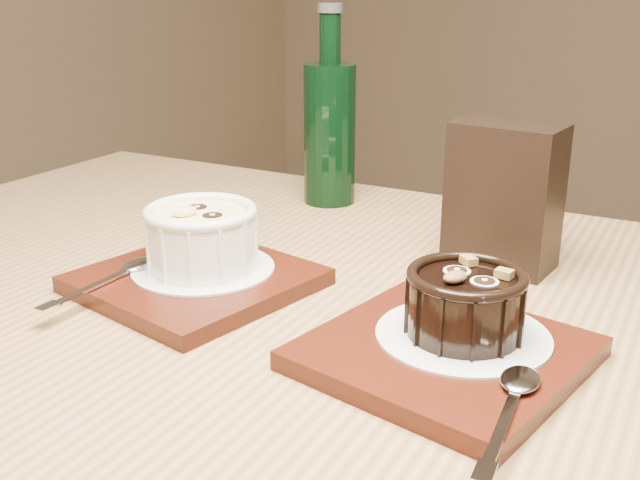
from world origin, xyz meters
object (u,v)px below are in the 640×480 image
(condiment_stand, at_px, (504,196))
(tray_right, at_px, (444,353))
(ramekin_dark, at_px, (465,300))
(tray_left, at_px, (196,280))
(green_bottle, at_px, (330,128))
(ramekin_white, at_px, (201,234))
(table, at_px, (336,416))

(condiment_stand, bearing_deg, tray_right, -80.49)
(ramekin_dark, xyz_separation_m, condiment_stand, (-0.04, 0.19, 0.03))
(tray_left, distance_m, tray_right, 0.25)
(ramekin_dark, distance_m, green_bottle, 0.42)
(condiment_stand, bearing_deg, ramekin_white, -137.50)
(tray_left, bearing_deg, ramekin_dark, 2.62)
(tray_left, distance_m, ramekin_dark, 0.26)
(tray_left, height_order, condiment_stand, condiment_stand)
(tray_left, xyz_separation_m, ramekin_dark, (0.25, 0.01, 0.04))
(tray_right, bearing_deg, green_bottle, 133.34)
(table, bearing_deg, ramekin_dark, 1.21)
(table, relative_size, ramekin_dark, 14.21)
(tray_right, bearing_deg, tray_left, 178.16)
(condiment_stand, relative_size, green_bottle, 0.59)
(ramekin_white, relative_size, tray_right, 0.57)
(tray_right, bearing_deg, condiment_stand, 99.51)
(tray_left, relative_size, tray_right, 1.00)
(ramekin_dark, bearing_deg, tray_right, -87.48)
(ramekin_white, bearing_deg, green_bottle, 121.54)
(ramekin_dark, height_order, condiment_stand, condiment_stand)
(tray_left, height_order, ramekin_white, ramekin_white)
(tray_left, relative_size, ramekin_white, 1.76)
(table, height_order, green_bottle, green_bottle)
(tray_left, bearing_deg, condiment_stand, 44.06)
(condiment_stand, height_order, green_bottle, green_bottle)
(condiment_stand, bearing_deg, table, -109.01)
(green_bottle, bearing_deg, tray_left, -81.42)
(table, relative_size, green_bottle, 5.25)
(condiment_stand, bearing_deg, green_bottle, 159.21)
(table, height_order, tray_right, tray_right)
(tray_left, height_order, ramekin_dark, ramekin_dark)
(tray_right, xyz_separation_m, ramekin_dark, (0.01, 0.02, 0.04))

